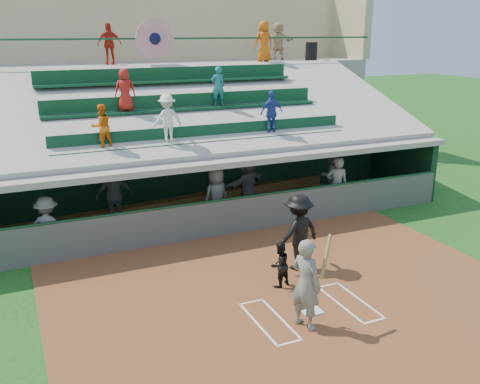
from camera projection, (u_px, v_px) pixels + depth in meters
name	position (u px, v px, depth m)	size (l,w,h in m)	color
ground	(311.00, 312.00, 11.73)	(100.00, 100.00, 0.00)	#184B15
dirt_slab	(299.00, 301.00, 12.16)	(11.00, 9.00, 0.02)	brown
home_plate	(311.00, 311.00, 11.72)	(0.43, 0.43, 0.03)	silver
batters_box_chalk	(311.00, 311.00, 11.72)	(2.65, 1.85, 0.01)	white
dugout_floor	(205.00, 217.00, 17.63)	(16.00, 3.50, 0.04)	gray
concourse_slab	(149.00, 118.00, 22.86)	(20.00, 3.00, 4.60)	gray
grandstand	(169.00, 131.00, 20.26)	(20.40, 10.40, 7.80)	#505650
batter_at_plate	(306.00, 283.00, 10.85)	(0.97, 0.83, 1.95)	#5F615C
catcher	(280.00, 265.00, 12.72)	(0.54, 0.42, 1.11)	black
home_umpire	(298.00, 232.00, 13.57)	(1.28, 0.74, 1.98)	black
dugout_bench	(200.00, 200.00, 18.63)	(13.81, 0.41, 0.41)	brown
dugout_player_a	(48.00, 227.00, 14.21)	(1.10, 0.63, 1.71)	#545651
dugout_player_b	(115.00, 196.00, 16.47)	(1.15, 0.48, 1.96)	#51534F
dugout_player_c	(216.00, 196.00, 16.63)	(0.90, 0.58, 1.83)	#575954
dugout_player_d	(247.00, 184.00, 17.71)	(1.85, 0.59, 2.00)	#535651
dugout_player_e	(337.00, 185.00, 17.66)	(0.70, 0.46, 1.92)	#5A5C57
dugout_player_f	(330.00, 175.00, 19.37)	(0.83, 0.65, 1.71)	#61645F
trash_bin	(311.00, 51.00, 23.86)	(0.53, 0.53, 0.79)	black
concourse_staff_a	(109.00, 44.00, 20.84)	(0.93, 0.39, 1.59)	#AA2013
concourse_staff_b	(264.00, 41.00, 22.52)	(0.83, 0.54, 1.70)	#C7540B
concourse_staff_c	(278.00, 41.00, 24.00)	(1.54, 0.49, 1.66)	tan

